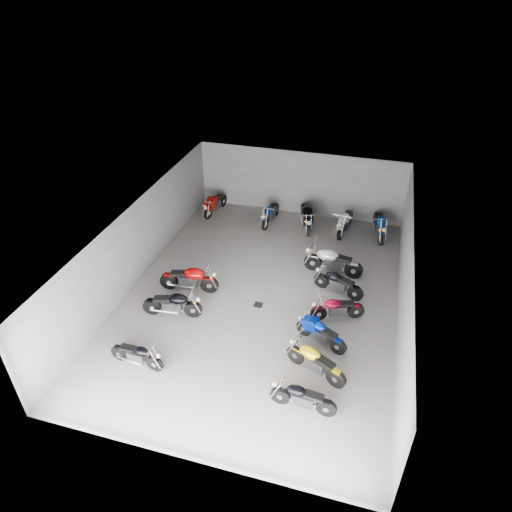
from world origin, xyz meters
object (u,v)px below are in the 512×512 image
object	(u,v)px
drain_grate	(258,305)
motorcycle_back_c	(270,213)
motorcycle_right_c	(320,333)
motorcycle_back_d	(306,217)
motorcycle_back_a	(215,204)
motorcycle_left_d	(190,279)
motorcycle_right_d	(337,308)
motorcycle_right_f	(333,262)
motorcycle_left_c	(173,304)
motorcycle_right_e	(338,283)
motorcycle_back_f	(380,225)
motorcycle_left_a	(137,355)
motorcycle_back_e	(345,222)
motorcycle_right_a	(302,397)
motorcycle_right_b	(315,361)

from	to	relation	value
drain_grate	motorcycle_back_c	bearing A→B (deg)	100.22
motorcycle_right_c	motorcycle_back_d	size ratio (longest dim) A/B	0.79
motorcycle_back_a	motorcycle_left_d	bearing A→B (deg)	111.01
motorcycle_right_d	motorcycle_right_f	world-z (taller)	motorcycle_right_f
motorcycle_left_c	motorcycle_back_d	bearing A→B (deg)	146.23
motorcycle_right_e	motorcycle_back_a	distance (m)	8.28
motorcycle_left_d	motorcycle_back_f	size ratio (longest dim) A/B	0.99
motorcycle_right_e	motorcycle_back_d	bearing A→B (deg)	42.04
motorcycle_right_e	motorcycle_back_d	world-z (taller)	motorcycle_back_d
motorcycle_right_c	motorcycle_back_d	bearing A→B (deg)	38.50
motorcycle_right_f	motorcycle_back_a	distance (m)	7.30
drain_grate	motorcycle_back_f	size ratio (longest dim) A/B	0.14
motorcycle_back_a	motorcycle_back_c	distance (m)	2.91
drain_grate	motorcycle_right_e	xyz separation A→B (m)	(2.72, 1.51, 0.48)
motorcycle_left_a	motorcycle_back_c	world-z (taller)	motorcycle_back_c
motorcycle_right_d	motorcycle_back_c	size ratio (longest dim) A/B	0.88
motorcycle_left_c	motorcycle_right_c	world-z (taller)	motorcycle_left_c
motorcycle_left_a	motorcycle_right_f	xyz separation A→B (m)	(5.21, 6.63, 0.13)
motorcycle_left_a	motorcycle_right_e	distance (m)	7.77
motorcycle_right_e	motorcycle_back_c	xyz separation A→B (m)	(-3.82, 4.60, 0.02)
motorcycle_back_c	motorcycle_back_e	bearing A→B (deg)	-172.40
drain_grate	motorcycle_back_f	world-z (taller)	motorcycle_back_f
motorcycle_right_e	motorcycle_right_f	world-z (taller)	motorcycle_right_f
motorcycle_back_d	motorcycle_back_c	bearing A→B (deg)	-15.86
motorcycle_left_c	motorcycle_back_a	world-z (taller)	motorcycle_left_c
motorcycle_right_f	motorcycle_back_f	xyz separation A→B (m)	(1.66, 3.58, -0.01)
motorcycle_right_a	motorcycle_back_c	distance (m)	10.82
motorcycle_right_c	motorcycle_right_a	bearing A→B (deg)	-157.26
motorcycle_left_a	motorcycle_left_d	size ratio (longest dim) A/B	0.81
drain_grate	motorcycle_left_d	world-z (taller)	motorcycle_left_d
motorcycle_left_c	motorcycle_back_f	distance (m)	10.26
motorcycle_left_d	motorcycle_right_d	bearing A→B (deg)	81.61
motorcycle_left_a	motorcycle_right_d	bearing A→B (deg)	129.36
drain_grate	motorcycle_right_a	bearing A→B (deg)	-59.33
motorcycle_right_b	motorcycle_right_e	size ratio (longest dim) A/B	1.01
motorcycle_left_c	motorcycle_right_e	bearing A→B (deg)	108.18
motorcycle_right_e	motorcycle_back_a	bearing A→B (deg)	72.05
motorcycle_right_d	motorcycle_back_f	world-z (taller)	motorcycle_back_f
motorcycle_right_f	motorcycle_back_a	bearing A→B (deg)	64.19
motorcycle_right_b	motorcycle_right_f	world-z (taller)	motorcycle_right_f
motorcycle_back_a	motorcycle_back_c	world-z (taller)	motorcycle_back_c
motorcycle_left_a	motorcycle_back_e	bearing A→B (deg)	157.34
motorcycle_back_c	motorcycle_back_d	distance (m)	1.72
motorcycle_right_a	motorcycle_back_f	size ratio (longest dim) A/B	0.84
motorcycle_left_c	motorcycle_right_d	world-z (taller)	motorcycle_left_c
motorcycle_right_b	motorcycle_back_a	distance (m)	11.18
motorcycle_right_f	motorcycle_back_a	xyz separation A→B (m)	(-6.35, 3.60, -0.08)
drain_grate	motorcycle_left_a	size ratio (longest dim) A/B	0.17
motorcycle_left_a	motorcycle_right_b	world-z (taller)	motorcycle_right_b
motorcycle_back_a	motorcycle_back_d	world-z (taller)	motorcycle_back_d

